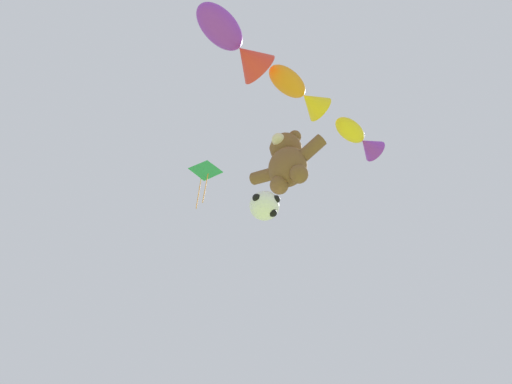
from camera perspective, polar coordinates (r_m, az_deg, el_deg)
The scene contains 6 objects.
teddy_bear_kite at distance 13.04m, azimuth 3.55°, elevation 3.60°, with size 2.27×1.00×2.30m.
soccer_ball_kite at distance 11.62m, azimuth 1.00°, elevation -1.58°, with size 0.77×0.77×0.71m.
fish_kite_goldfin at distance 15.13m, azimuth 11.74°, elevation 6.05°, with size 1.06×1.75×0.73m.
fish_kite_tangerine at distance 14.87m, azimuth 5.04°, elevation 11.30°, with size 1.26×2.13×0.86m.
fish_kite_violet at distance 13.86m, azimuth -2.42°, elevation 16.63°, with size 1.27×2.42×1.08m.
diamond_kite at distance 17.71m, azimuth -5.84°, elevation 2.13°, with size 0.95×0.86×2.80m.
Camera 1 is at (4.34, -2.03, 1.67)m, focal length 35.00 mm.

